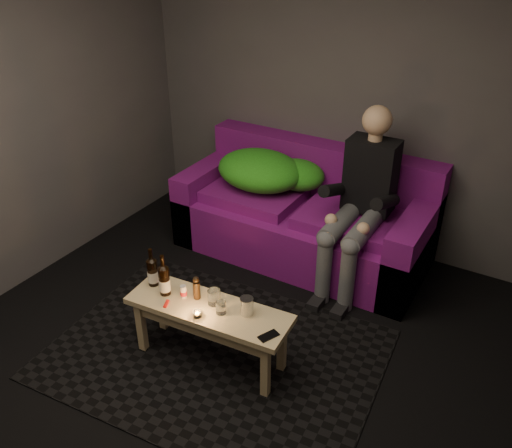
% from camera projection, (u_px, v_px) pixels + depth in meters
% --- Properties ---
extents(floor, '(4.50, 4.50, 0.00)m').
position_uv_depth(floor, '(206.00, 388.00, 3.53)').
color(floor, black).
rests_on(floor, ground).
extents(room, '(4.50, 4.50, 4.50)m').
position_uv_depth(room, '(241.00, 125.00, 3.06)').
color(room, silver).
rests_on(room, ground).
extents(rug, '(2.34, 1.79, 0.01)m').
position_uv_depth(rug, '(215.00, 354.00, 3.79)').
color(rug, black).
rests_on(rug, floor).
extents(sofa, '(2.17, 0.97, 0.93)m').
position_uv_depth(sofa, '(305.00, 218.00, 4.80)').
color(sofa, '#811177').
rests_on(sofa, floor).
extents(green_blanket, '(0.95, 0.65, 0.32)m').
position_uv_depth(green_blanket, '(267.00, 171.00, 4.79)').
color(green_blanket, '#2B8818').
rests_on(green_blanket, sofa).
extents(person, '(0.39, 0.90, 1.45)m').
position_uv_depth(person, '(361.00, 199.00, 4.22)').
color(person, black).
rests_on(person, sofa).
extents(coffee_table, '(1.14, 0.44, 0.45)m').
position_uv_depth(coffee_table, '(209.00, 317.00, 3.57)').
color(coffee_table, tan).
rests_on(coffee_table, rug).
extents(beer_bottle_a, '(0.07, 0.07, 0.29)m').
position_uv_depth(beer_bottle_a, '(152.00, 272.00, 3.69)').
color(beer_bottle_a, black).
rests_on(beer_bottle_a, coffee_table).
extents(beer_bottle_b, '(0.08, 0.08, 0.30)m').
position_uv_depth(beer_bottle_b, '(164.00, 280.00, 3.60)').
color(beer_bottle_b, black).
rests_on(beer_bottle_b, coffee_table).
extents(salt_shaker, '(0.05, 0.05, 0.09)m').
position_uv_depth(salt_shaker, '(183.00, 291.00, 3.60)').
color(salt_shaker, silver).
rests_on(salt_shaker, coffee_table).
extents(pepper_mill, '(0.05, 0.05, 0.13)m').
position_uv_depth(pepper_mill, '(197.00, 290.00, 3.58)').
color(pepper_mill, black).
rests_on(pepper_mill, coffee_table).
extents(tumbler_back, '(0.11, 0.11, 0.10)m').
position_uv_depth(tumbler_back, '(214.00, 297.00, 3.54)').
color(tumbler_back, white).
rests_on(tumbler_back, coffee_table).
extents(tealight, '(0.05, 0.05, 0.04)m').
position_uv_depth(tealight, '(197.00, 314.00, 3.43)').
color(tealight, white).
rests_on(tealight, coffee_table).
extents(tumbler_front, '(0.08, 0.08, 0.08)m').
position_uv_depth(tumbler_front, '(221.00, 307.00, 3.46)').
color(tumbler_front, white).
rests_on(tumbler_front, coffee_table).
extents(steel_cup, '(0.11, 0.11, 0.12)m').
position_uv_depth(steel_cup, '(247.00, 306.00, 3.44)').
color(steel_cup, '#B9BAC0').
rests_on(steel_cup, coffee_table).
extents(smartphone, '(0.11, 0.14, 0.01)m').
position_uv_depth(smartphone, '(269.00, 336.00, 3.28)').
color(smartphone, black).
rests_on(smartphone, coffee_table).
extents(red_lighter, '(0.05, 0.08, 0.01)m').
position_uv_depth(red_lighter, '(166.00, 304.00, 3.55)').
color(red_lighter, red).
rests_on(red_lighter, coffee_table).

